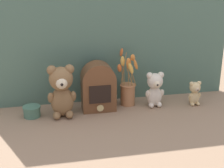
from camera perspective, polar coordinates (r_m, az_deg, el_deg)
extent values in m
plane|color=#8E7056|center=(1.87, 0.12, -4.45)|extent=(4.00, 4.00, 0.00)
cube|color=#4C6B5B|center=(1.91, -0.90, 7.77)|extent=(1.43, 0.02, 0.74)
ellipsoid|color=olive|center=(1.80, -8.28, -2.87)|extent=(0.12, 0.10, 0.16)
sphere|color=olive|center=(1.76, -8.48, 0.88)|extent=(0.12, 0.12, 0.12)
sphere|color=beige|center=(1.72, -8.38, 0.15)|extent=(0.06, 0.06, 0.06)
sphere|color=black|center=(1.69, -8.34, -0.09)|extent=(0.02, 0.02, 0.02)
sphere|color=olive|center=(1.75, -7.10, 2.47)|extent=(0.05, 0.05, 0.05)
sphere|color=olive|center=(1.74, -10.02, 2.28)|extent=(0.05, 0.05, 0.05)
ellipsoid|color=olive|center=(1.79, -6.51, -2.04)|extent=(0.04, 0.06, 0.07)
ellipsoid|color=olive|center=(1.78, -10.10, -2.28)|extent=(0.04, 0.06, 0.07)
ellipsoid|color=olive|center=(1.80, -7.08, -5.01)|extent=(0.04, 0.06, 0.04)
ellipsoid|color=olive|center=(1.80, -9.16, -5.15)|extent=(0.04, 0.06, 0.04)
ellipsoid|color=beige|center=(1.93, 7.05, -2.00)|extent=(0.09, 0.07, 0.11)
sphere|color=beige|center=(1.90, 7.17, 0.49)|extent=(0.09, 0.09, 0.09)
sphere|color=beige|center=(1.87, 7.43, 0.00)|extent=(0.04, 0.04, 0.04)
sphere|color=black|center=(1.85, 7.59, -0.16)|extent=(0.01, 0.01, 0.01)
sphere|color=beige|center=(1.90, 8.13, 1.51)|extent=(0.04, 0.04, 0.04)
sphere|color=beige|center=(1.88, 6.28, 1.42)|extent=(0.04, 0.04, 0.04)
ellipsoid|color=beige|center=(1.93, 8.28, -1.45)|extent=(0.03, 0.04, 0.05)
ellipsoid|color=beige|center=(1.91, 5.98, -1.60)|extent=(0.03, 0.04, 0.05)
ellipsoid|color=beige|center=(1.93, 7.86, -3.42)|extent=(0.03, 0.05, 0.03)
ellipsoid|color=beige|center=(1.92, 6.54, -3.52)|extent=(0.03, 0.05, 0.03)
ellipsoid|color=#DBBC84|center=(1.99, 13.49, -2.24)|extent=(0.06, 0.05, 0.08)
sphere|color=#DBBC84|center=(1.97, 13.63, -0.55)|extent=(0.06, 0.06, 0.06)
sphere|color=#D1B289|center=(1.95, 13.92, -0.89)|extent=(0.03, 0.03, 0.03)
sphere|color=black|center=(1.94, 14.09, -1.00)|extent=(0.01, 0.01, 0.01)
sphere|color=#DBBC84|center=(1.97, 14.27, 0.15)|extent=(0.02, 0.02, 0.02)
sphere|color=#DBBC84|center=(1.95, 13.11, 0.06)|extent=(0.02, 0.02, 0.02)
ellipsoid|color=#DBBC84|center=(2.00, 14.31, -1.84)|extent=(0.02, 0.03, 0.04)
ellipsoid|color=#DBBC84|center=(1.97, 12.85, -1.99)|extent=(0.02, 0.03, 0.04)
ellipsoid|color=#DBBC84|center=(2.00, 14.06, -3.18)|extent=(0.02, 0.03, 0.02)
ellipsoid|color=#DBBC84|center=(1.98, 13.22, -3.28)|extent=(0.02, 0.03, 0.02)
cylinder|color=#AD7047|center=(1.93, 2.63, -1.73)|extent=(0.08, 0.08, 0.12)
torus|color=#AD7047|center=(1.91, 2.66, -0.18)|extent=(0.09, 0.09, 0.01)
cylinder|color=#9E7542|center=(1.88, 1.99, 1.84)|extent=(0.01, 0.02, 0.14)
ellipsoid|color=gold|center=(1.86, 1.77, 3.82)|extent=(0.03, 0.03, 0.06)
cylinder|color=#9E7542|center=(1.91, 1.96, 2.67)|extent=(0.04, 0.03, 0.17)
ellipsoid|color=#C65B28|center=(1.90, 1.58, 5.28)|extent=(0.03, 0.03, 0.05)
cylinder|color=#9E7542|center=(1.86, 3.45, 1.50)|extent=(0.05, 0.02, 0.13)
ellipsoid|color=orange|center=(1.82, 3.96, 3.24)|extent=(0.04, 0.03, 0.06)
cylinder|color=#9E7542|center=(1.86, 2.96, 1.17)|extent=(0.04, 0.01, 0.11)
ellipsoid|color=gold|center=(1.83, 3.15, 2.60)|extent=(0.04, 0.03, 0.07)
cylinder|color=#9E7542|center=(1.89, 1.73, 1.28)|extent=(0.01, 0.04, 0.10)
ellipsoid|color=#C65B28|center=(1.87, 1.26, 2.67)|extent=(0.03, 0.04, 0.05)
cylinder|color=#9E7542|center=(1.87, 2.74, 1.59)|extent=(0.01, 0.01, 0.13)
ellipsoid|color=orange|center=(1.85, 2.78, 3.43)|extent=(0.03, 0.03, 0.06)
cylinder|color=#9E7542|center=(1.87, 3.23, 2.09)|extent=(0.02, 0.01, 0.16)
ellipsoid|color=orange|center=(1.84, 3.47, 4.41)|extent=(0.04, 0.04, 0.04)
cube|color=brown|center=(1.86, -2.28, -1.71)|extent=(0.18, 0.11, 0.18)
cylinder|color=brown|center=(1.83, -2.31, 0.85)|extent=(0.18, 0.11, 0.18)
cube|color=black|center=(1.80, -1.99, -1.76)|extent=(0.12, 0.01, 0.10)
cylinder|color=#D6BC7A|center=(1.83, -1.96, -4.03)|extent=(0.04, 0.01, 0.04)
cylinder|color=#47705B|center=(1.84, -13.16, -4.61)|extent=(0.09, 0.09, 0.05)
cylinder|color=#47705B|center=(1.83, -13.23, -3.79)|extent=(0.09, 0.09, 0.01)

